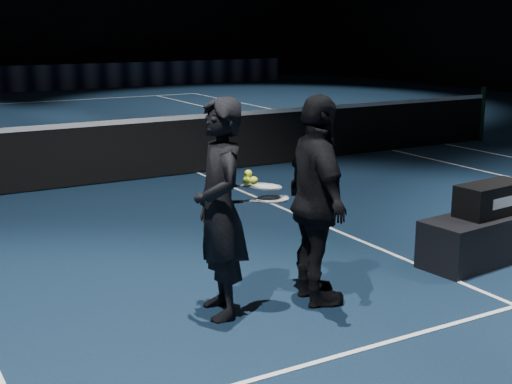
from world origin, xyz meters
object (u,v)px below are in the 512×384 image
at_px(racket_upper, 265,187).
at_px(racket_bag, 491,199).
at_px(player_b, 317,201).
at_px(racket_lower, 272,199).
at_px(tennis_balls, 250,178).
at_px(player_a, 220,209).
at_px(player_bench, 488,237).

bearing_deg(racket_upper, racket_bag, 6.39).
bearing_deg(player_b, racket_lower, 91.25).
height_order(player_b, tennis_balls, player_b).
height_order(player_a, player_b, same).
distance_m(racket_bag, player_a, 3.03).
bearing_deg(player_bench, tennis_balls, 172.63).
distance_m(racket_bag, racket_upper, 2.65).
xyz_separation_m(player_b, tennis_balls, (-0.58, 0.13, 0.24)).
xyz_separation_m(player_b, racket_upper, (-0.43, 0.13, 0.15)).
relative_size(racket_upper, tennis_balls, 5.67).
bearing_deg(player_bench, racket_bag, 0.00).
bearing_deg(player_b, player_bench, -75.19).
xyz_separation_m(player_a, racket_lower, (0.44, -0.09, 0.05)).
distance_m(racket_bag, tennis_balls, 2.81).
distance_m(player_bench, racket_upper, 2.74).
bearing_deg(player_b, player_a, 91.25).
distance_m(player_bench, player_b, 2.29).
distance_m(racket_upper, tennis_balls, 0.17).
distance_m(racket_bag, player_b, 2.20).
bearing_deg(racket_upper, player_bench, 6.39).
relative_size(player_b, racket_upper, 2.66).
bearing_deg(racket_lower, racket_upper, 141.34).
bearing_deg(tennis_balls, racket_lower, -13.39).
bearing_deg(player_a, player_b, 89.11).
distance_m(player_a, racket_lower, 0.45).
relative_size(player_bench, player_b, 0.89).
height_order(player_bench, tennis_balls, tennis_balls).
bearing_deg(racket_bag, player_bench, 0.00).
distance_m(player_bench, player_a, 3.09).
bearing_deg(racket_bag, racket_lower, 173.54).
bearing_deg(racket_bag, player_a, 171.84).
relative_size(player_bench, tennis_balls, 13.38).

